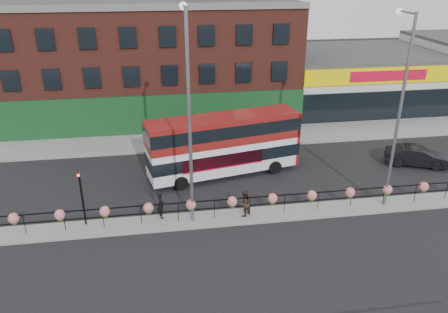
{
  "coord_description": "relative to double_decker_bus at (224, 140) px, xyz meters",
  "views": [
    {
      "loc": [
        -3.65,
        -20.71,
        13.13
      ],
      "look_at": [
        0.0,
        3.0,
        2.5
      ],
      "focal_mm": 35.0,
      "sensor_mm": 36.0,
      "label": 1
    }
  ],
  "objects": [
    {
      "name": "ground",
      "position": [
        -0.43,
        -5.67,
        -2.53
      ],
      "size": [
        120.0,
        120.0,
        0.0
      ],
      "primitive_type": "plane",
      "color": "black",
      "rests_on": "ground"
    },
    {
      "name": "north_pavement",
      "position": [
        -0.43,
        6.33,
        -2.45
      ],
      "size": [
        60.0,
        4.0,
        0.15
      ],
      "primitive_type": "cube",
      "color": "gray",
      "rests_on": "ground"
    },
    {
      "name": "median",
      "position": [
        -0.43,
        -5.67,
        -2.45
      ],
      "size": [
        60.0,
        1.6,
        0.15
      ],
      "primitive_type": "cube",
      "color": "gray",
      "rests_on": "ground"
    },
    {
      "name": "brick_building",
      "position": [
        -4.43,
        14.29,
        2.6
      ],
      "size": [
        25.0,
        12.21,
        10.3
      ],
      "color": "brown",
      "rests_on": "ground"
    },
    {
      "name": "supermarket",
      "position": [
        15.57,
        14.23,
        0.12
      ],
      "size": [
        15.0,
        12.25,
        5.3
      ],
      "color": "silver",
      "rests_on": "ground"
    },
    {
      "name": "median_railing",
      "position": [
        -0.43,
        -5.67,
        -1.48
      ],
      "size": [
        30.04,
        0.56,
        1.23
      ],
      "color": "black",
      "rests_on": "median"
    },
    {
      "name": "double_decker_bus",
      "position": [
        0.0,
        0.0,
        0.0
      ],
      "size": [
        10.45,
        4.47,
        4.11
      ],
      "color": "white",
      "rests_on": "ground"
    },
    {
      "name": "car",
      "position": [
        13.65,
        -0.68,
        -1.83
      ],
      "size": [
        4.4,
        5.26,
        1.4
      ],
      "primitive_type": "imported",
      "rotation": [
        0.0,
        0.0,
        1.19
      ],
      "color": "black",
      "rests_on": "ground"
    },
    {
      "name": "pedestrian_a",
      "position": [
        -4.36,
        -5.16,
        -1.58
      ],
      "size": [
        0.81,
        0.72,
        1.6
      ],
      "primitive_type": "imported",
      "rotation": [
        0.0,
        0.0,
        1.88
      ],
      "color": "black",
      "rests_on": "median"
    },
    {
      "name": "pedestrian_b",
      "position": [
        0.25,
        -5.68,
        -1.61
      ],
      "size": [
        1.32,
        1.32,
        1.54
      ],
      "primitive_type": "imported",
      "rotation": [
        0.0,
        0.0,
        3.82
      ],
      "color": "#2C2219",
      "rests_on": "median"
    },
    {
      "name": "lamp_column_west",
      "position": [
        -2.65,
        -5.45,
        4.32
      ],
      "size": [
        0.41,
        1.98,
        11.29
      ],
      "color": "slate",
      "rests_on": "median"
    },
    {
      "name": "lamp_column_east",
      "position": [
        8.66,
        -5.43,
        4.06
      ],
      "size": [
        0.39,
        1.91,
        10.86
      ],
      "color": "slate",
      "rests_on": "median"
    },
    {
      "name": "traffic_light_median",
      "position": [
        -8.43,
        -5.27,
        -0.06
      ],
      "size": [
        0.15,
        0.28,
        3.65
      ],
      "color": "black",
      "rests_on": "median"
    }
  ]
}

